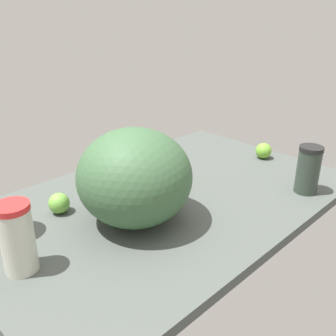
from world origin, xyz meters
TOP-DOWN VIEW (x-y plane):
  - countertop at (0.00, 0.00)cm, footprint 120.00×76.00cm
  - watermelon at (16.16, 3.51)cm, footprint 31.35×31.35cm
  - tumbler_cup at (48.92, 1.62)cm, footprint 7.84×7.84cm
  - shaker_bottle at (-34.46, 28.93)cm, footprint 7.47×7.47cm
  - lime_beside_bowl at (-50.18, 3.24)cm, footprint 6.20×6.20cm
  - lemon_by_jug at (-10.09, -6.26)cm, footprint 7.78×7.78cm
  - lime_near_front at (29.46, -15.40)cm, footprint 6.11×6.11cm

SIDE VIEW (x-z plane):
  - countertop at x=0.00cm, z-range 0.00..3.00cm
  - lime_near_front at x=29.46cm, z-range 3.00..9.11cm
  - lime_beside_bowl at x=-50.18cm, z-range 3.00..9.20cm
  - lemon_by_jug at x=-10.09cm, z-range 3.00..10.78cm
  - shaker_bottle at x=-34.46cm, z-range 3.04..18.68cm
  - tumbler_cup at x=48.92cm, z-range 3.04..20.01cm
  - watermelon at x=16.16cm, z-range 3.00..29.71cm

